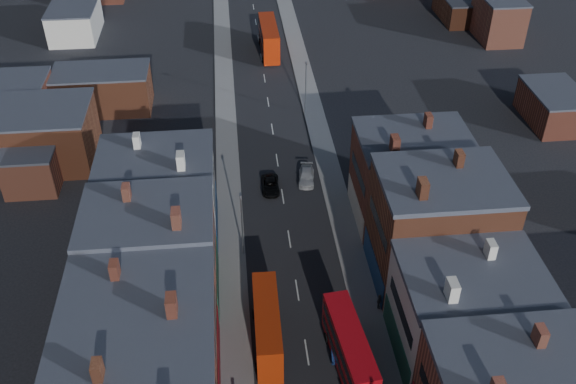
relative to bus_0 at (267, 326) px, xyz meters
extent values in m
cube|color=gray|center=(-3.00, 32.49, -2.26)|extent=(3.00, 200.00, 0.12)
cube|color=gray|center=(10.00, 32.49, -2.26)|extent=(3.00, 200.00, 0.12)
cylinder|color=slate|center=(-1.70, 12.49, 1.68)|extent=(0.16, 0.16, 8.00)
cube|color=slate|center=(-1.70, 12.49, 5.68)|extent=(0.25, 0.70, 0.25)
cylinder|color=slate|center=(8.70, 42.49, 1.68)|extent=(0.16, 0.16, 8.00)
cube|color=slate|center=(8.70, 42.49, 5.68)|extent=(0.25, 0.70, 0.25)
cube|color=#AE2909|center=(0.00, 0.00, -0.01)|extent=(2.41, 10.00, 3.99)
cube|color=black|center=(0.00, 0.00, -0.78)|extent=(2.46, 9.21, 0.82)
cube|color=black|center=(0.00, 0.00, 0.94)|extent=(2.46, 9.21, 0.82)
cylinder|color=black|center=(-1.18, -3.17, -1.87)|extent=(0.28, 0.91, 0.91)
cylinder|color=black|center=(1.09, -3.21, -1.87)|extent=(0.28, 0.91, 0.91)
cylinder|color=black|center=(-1.09, 3.21, -1.87)|extent=(0.28, 0.91, 0.91)
cylinder|color=black|center=(1.18, 3.17, -1.87)|extent=(0.28, 0.91, 0.91)
cube|color=red|center=(7.00, -3.47, 0.04)|extent=(3.40, 10.40, 4.08)
cube|color=black|center=(7.00, -3.47, -0.75)|extent=(3.37, 9.60, 0.84)
cube|color=black|center=(7.00, -3.47, 1.02)|extent=(3.37, 9.60, 0.84)
cylinder|color=black|center=(5.50, -0.35, -1.86)|extent=(0.38, 0.95, 0.93)
cylinder|color=black|center=(7.80, -0.10, -1.86)|extent=(0.38, 0.95, 0.93)
cube|color=#A52107|center=(5.00, 64.16, 0.44)|extent=(2.83, 11.97, 4.78)
cube|color=black|center=(5.00, 64.16, -0.48)|extent=(2.88, 11.01, 0.98)
cube|color=black|center=(5.00, 64.16, 1.58)|extent=(2.88, 11.01, 0.98)
cylinder|color=black|center=(3.68, 60.33, -1.78)|extent=(0.34, 1.09, 1.09)
cylinder|color=black|center=(6.39, 60.35, -1.78)|extent=(0.34, 1.09, 1.09)
cylinder|color=black|center=(3.61, 67.97, -1.78)|extent=(0.34, 1.09, 1.09)
cylinder|color=black|center=(6.32, 68.00, -1.78)|extent=(0.34, 1.09, 1.09)
imported|color=navy|center=(6.35, -1.57, -1.71)|extent=(1.66, 3.84, 1.23)
imported|color=black|center=(2.13, 24.10, -1.69)|extent=(2.19, 4.60, 1.27)
imported|color=#BBBBBB|center=(6.78, 25.54, -1.65)|extent=(2.48, 4.85, 1.35)
imported|color=#5A544D|center=(11.20, 3.21, -1.34)|extent=(0.77, 1.11, 1.72)
camera|label=1|loc=(-2.03, -39.72, 44.61)|focal=40.00mm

